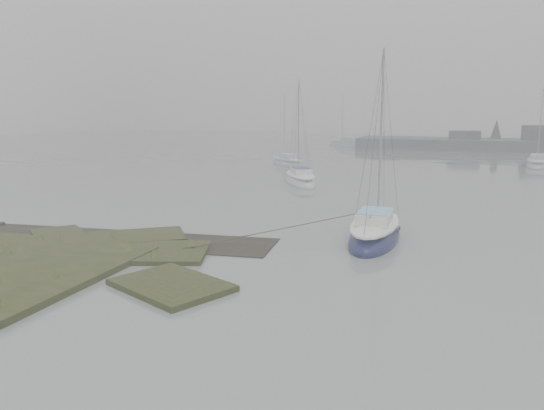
{
  "coord_description": "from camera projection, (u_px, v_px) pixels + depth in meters",
  "views": [
    {
      "loc": [
        8.45,
        -14.31,
        5.48
      ],
      "look_at": [
        2.03,
        4.67,
        1.8
      ],
      "focal_mm": 35.0,
      "sensor_mm": 36.0,
      "label": 1
    }
  ],
  "objects": [
    {
      "name": "sailboat_far_b",
      "position": [
        537.0,
        165.0,
        49.73
      ],
      "size": [
        2.48,
        5.76,
        7.89
      ],
      "rotation": [
        0.0,
        0.0,
        -0.12
      ],
      "color": "silver",
      "rests_on": "ground"
    },
    {
      "name": "ground",
      "position": [
        345.0,
        173.0,
        44.93
      ],
      "size": [
        160.0,
        160.0,
        0.0
      ],
      "primitive_type": "plane",
      "color": "slate",
      "rests_on": "ground"
    },
    {
      "name": "sailboat_white",
      "position": [
        300.0,
        181.0,
        38.72
      ],
      "size": [
        4.37,
        5.97,
        8.12
      ],
      "rotation": [
        0.0,
        0.0,
        0.49
      ],
      "color": "silver",
      "rests_on": "ground"
    },
    {
      "name": "sailboat_far_a",
      "position": [
        287.0,
        163.0,
        51.13
      ],
      "size": [
        4.9,
        4.95,
        7.4
      ],
      "rotation": [
        0.0,
        0.0,
        0.78
      ],
      "color": "#B5BBBF",
      "rests_on": "ground"
    },
    {
      "name": "sailboat_main",
      "position": [
        375.0,
        234.0,
        22.22
      ],
      "size": [
        2.02,
        6.05,
        8.53
      ],
      "rotation": [
        0.0,
        0.0,
        -0.01
      ],
      "color": "#12173E",
      "rests_on": "ground"
    },
    {
      "name": "sailboat_far_c",
      "position": [
        347.0,
        144.0,
        77.49
      ],
      "size": [
        5.95,
        3.16,
        8.0
      ],
      "rotation": [
        0.0,
        0.0,
        1.33
      ],
      "color": "silver",
      "rests_on": "ground"
    }
  ]
}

